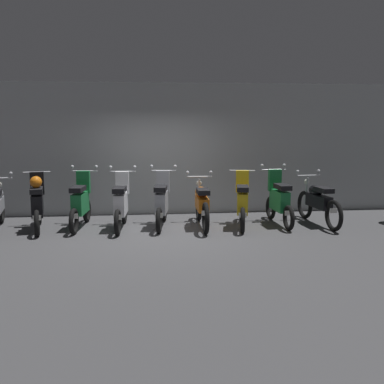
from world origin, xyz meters
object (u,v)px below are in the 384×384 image
(motorbike_slot_8, at_px, (318,202))
(motorbike_slot_7, at_px, (279,200))
(motorbike_slot_4, at_px, (162,202))
(motorbike_slot_6, at_px, (242,202))
(motorbike_slot_5, at_px, (202,204))
(motorbike_slot_2, at_px, (81,203))
(motorbike_slot_3, at_px, (121,204))
(motorbike_slot_1, at_px, (37,203))

(motorbike_slot_8, bearing_deg, motorbike_slot_7, 173.71)
(motorbike_slot_4, relative_size, motorbike_slot_8, 0.86)
(motorbike_slot_4, height_order, motorbike_slot_8, motorbike_slot_4)
(motorbike_slot_4, bearing_deg, motorbike_slot_6, -5.78)
(motorbike_slot_5, bearing_deg, motorbike_slot_2, 175.53)
(motorbike_slot_6, bearing_deg, motorbike_slot_3, 178.17)
(motorbike_slot_1, distance_m, motorbike_slot_2, 0.87)
(motorbike_slot_2, height_order, motorbike_slot_7, same)
(motorbike_slot_2, bearing_deg, motorbike_slot_5, -4.47)
(motorbike_slot_3, relative_size, motorbike_slot_4, 1.00)
(motorbike_slot_3, xyz_separation_m, motorbike_slot_6, (2.56, -0.08, -0.00))
(motorbike_slot_5, height_order, motorbike_slot_8, same)
(motorbike_slot_2, distance_m, motorbike_slot_6, 3.42)
(motorbike_slot_3, bearing_deg, motorbike_slot_6, -1.83)
(motorbike_slot_2, xyz_separation_m, motorbike_slot_6, (3.41, -0.27, -0.00))
(motorbike_slot_5, xyz_separation_m, motorbike_slot_6, (0.86, -0.07, 0.03))
(motorbike_slot_2, distance_m, motorbike_slot_4, 1.71)
(motorbike_slot_1, relative_size, motorbike_slot_6, 1.00)
(motorbike_slot_3, xyz_separation_m, motorbike_slot_7, (3.40, 0.05, 0.00))
(motorbike_slot_6, bearing_deg, motorbike_slot_5, 175.27)
(motorbike_slot_2, distance_m, motorbike_slot_8, 5.11)
(motorbike_slot_2, height_order, motorbike_slot_5, motorbike_slot_2)
(motorbike_slot_3, xyz_separation_m, motorbike_slot_5, (1.70, -0.01, -0.04))
(motorbike_slot_1, distance_m, motorbike_slot_7, 5.12)
(motorbike_slot_4, xyz_separation_m, motorbike_slot_6, (1.71, -0.17, -0.00))
(motorbike_slot_6, relative_size, motorbike_slot_8, 0.86)
(motorbike_slot_4, height_order, motorbike_slot_7, same)
(motorbike_slot_1, height_order, motorbike_slot_4, motorbike_slot_4)
(motorbike_slot_3, relative_size, motorbike_slot_6, 1.01)
(motorbike_slot_1, xyz_separation_m, motorbike_slot_3, (1.71, -0.07, -0.04))
(motorbike_slot_2, bearing_deg, motorbike_slot_8, -2.60)
(motorbike_slot_3, bearing_deg, motorbike_slot_8, -0.58)
(motorbike_slot_5, bearing_deg, motorbike_slot_7, 2.07)
(motorbike_slot_3, relative_size, motorbike_slot_8, 0.86)
(motorbike_slot_6, height_order, motorbike_slot_7, motorbike_slot_7)
(motorbike_slot_2, relative_size, motorbike_slot_3, 1.00)
(motorbike_slot_2, bearing_deg, motorbike_slot_3, -12.52)
(motorbike_slot_1, bearing_deg, motorbike_slot_3, -2.36)
(motorbike_slot_3, height_order, motorbike_slot_7, same)
(motorbike_slot_2, xyz_separation_m, motorbike_slot_4, (1.71, -0.10, 0.00))
(motorbike_slot_1, distance_m, motorbike_slot_3, 1.71)
(motorbike_slot_2, distance_m, motorbike_slot_7, 4.26)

